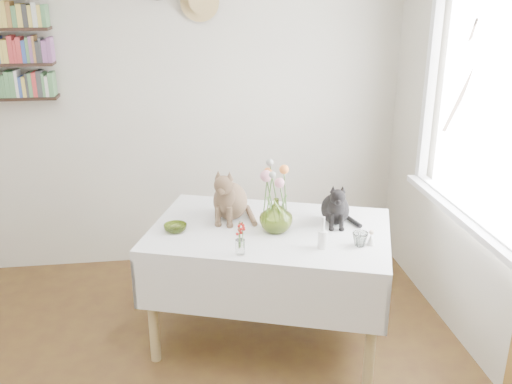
{
  "coord_description": "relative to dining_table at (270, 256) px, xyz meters",
  "views": [
    {
      "loc": [
        0.27,
        -2.12,
        2.19
      ],
      "look_at": [
        0.68,
        0.92,
        1.05
      ],
      "focal_mm": 40.0,
      "sensor_mm": 36.0,
      "label": 1
    }
  ],
  "objects": [
    {
      "name": "room",
      "position": [
        -0.78,
        -1.02,
        0.67
      ],
      "size": [
        4.08,
        4.58,
        2.58
      ],
      "color": "brown",
      "rests_on": "ground"
    },
    {
      "name": "window",
      "position": [
        1.18,
        -0.22,
        0.82
      ],
      "size": [
        0.12,
        1.52,
        1.32
      ],
      "color": "white",
      "rests_on": "room"
    },
    {
      "name": "dining_table",
      "position": [
        0.0,
        0.0,
        0.0
      ],
      "size": [
        1.66,
        1.34,
        0.77
      ],
      "color": "white",
      "rests_on": "room"
    },
    {
      "name": "tabby_cat",
      "position": [
        -0.22,
        0.2,
        0.37
      ],
      "size": [
        0.33,
        0.37,
        0.36
      ],
      "primitive_type": null,
      "rotation": [
        0.0,
        0.0,
        -0.39
      ],
      "color": "brown",
      "rests_on": "dining_table"
    },
    {
      "name": "black_cat",
      "position": [
        0.41,
        0.03,
        0.33
      ],
      "size": [
        0.23,
        0.27,
        0.28
      ],
      "primitive_type": null,
      "rotation": [
        0.0,
        0.0,
        -0.17
      ],
      "color": "black",
      "rests_on": "dining_table"
    },
    {
      "name": "flower_vase",
      "position": [
        0.03,
        -0.04,
        0.29
      ],
      "size": [
        0.22,
        0.22,
        0.21
      ],
      "primitive_type": "imported",
      "rotation": [
        0.0,
        0.0,
        -0.1
      ],
      "color": "#93AA40",
      "rests_on": "dining_table"
    },
    {
      "name": "green_bowl",
      "position": [
        -0.57,
        0.03,
        0.21
      ],
      "size": [
        0.19,
        0.19,
        0.04
      ],
      "primitive_type": "imported",
      "rotation": [
        0.0,
        0.0,
        -0.46
      ],
      "color": "#93AA40",
      "rests_on": "dining_table"
    },
    {
      "name": "drinking_glass",
      "position": [
        0.47,
        -0.31,
        0.23
      ],
      "size": [
        0.11,
        0.11,
        0.08
      ],
      "primitive_type": "imported",
      "rotation": [
        0.0,
        0.0,
        -0.21
      ],
      "color": "white",
      "rests_on": "dining_table"
    },
    {
      "name": "candlestick",
      "position": [
        0.25,
        -0.31,
        0.25
      ],
      "size": [
        0.05,
        0.05,
        0.19
      ],
      "color": "white",
      "rests_on": "dining_table"
    },
    {
      "name": "berry_jar",
      "position": [
        -0.22,
        -0.32,
        0.29
      ],
      "size": [
        0.05,
        0.05,
        0.22
      ],
      "color": "white",
      "rests_on": "dining_table"
    },
    {
      "name": "porcelain_figurine",
      "position": [
        0.54,
        -0.3,
        0.23
      ],
      "size": [
        0.05,
        0.05,
        0.09
      ],
      "color": "white",
      "rests_on": "dining_table"
    },
    {
      "name": "flower_bouquet",
      "position": [
        0.03,
        -0.03,
        0.53
      ],
      "size": [
        0.17,
        0.12,
        0.39
      ],
      "color": "#4C7233",
      "rests_on": "flower_vase"
    }
  ]
}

